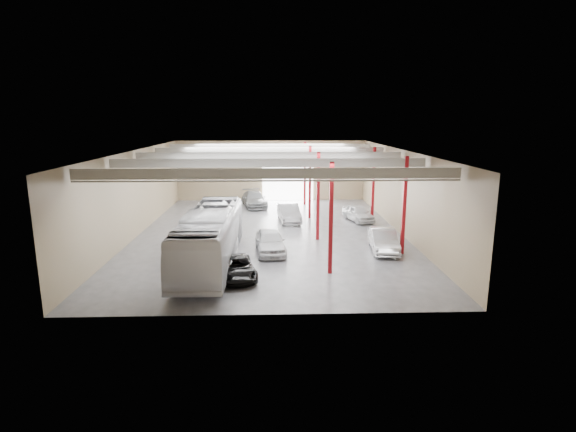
{
  "coord_description": "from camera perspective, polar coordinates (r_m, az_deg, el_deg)",
  "views": [
    {
      "loc": [
        0.28,
        -36.77,
        9.55
      ],
      "look_at": [
        1.39,
        -3.14,
        2.2
      ],
      "focal_mm": 28.0,
      "sensor_mm": 36.0,
      "label": 1
    }
  ],
  "objects": [
    {
      "name": "black_sedan",
      "position": [
        27.68,
        -6.56,
        -6.54
      ],
      "size": [
        3.01,
        4.94,
        1.28
      ],
      "primitive_type": "imported",
      "rotation": [
        0.0,
        0.0,
        0.2
      ],
      "color": "black",
      "rests_on": "ground"
    },
    {
      "name": "car_right_far",
      "position": [
        43.02,
        8.89,
        0.36
      ],
      "size": [
        2.86,
        4.67,
        1.49
      ],
      "primitive_type": "imported",
      "rotation": [
        0.0,
        0.0,
        0.27
      ],
      "color": "silver",
      "rests_on": "ground"
    },
    {
      "name": "coach_bus",
      "position": [
        30.07,
        -9.84,
        -2.67
      ],
      "size": [
        3.33,
        13.43,
        3.73
      ],
      "primitive_type": "imported",
      "rotation": [
        0.0,
        0.0,
        -0.01
      ],
      "color": "silver",
      "rests_on": "ground"
    },
    {
      "name": "car_row_a",
      "position": [
        32.5,
        -2.28,
        -3.21
      ],
      "size": [
        2.47,
        5.18,
        1.71
      ],
      "primitive_type": "imported",
      "rotation": [
        0.0,
        0.0,
        0.09
      ],
      "color": "silver",
      "rests_on": "ground"
    },
    {
      "name": "depot_shell",
      "position": [
        37.53,
        -2.11,
        5.31
      ],
      "size": [
        22.12,
        32.12,
        7.06
      ],
      "color": "#45454A",
      "rests_on": "ground"
    },
    {
      "name": "car_row_c",
      "position": [
        49.51,
        -4.3,
        2.14
      ],
      "size": [
        3.34,
        6.04,
        1.66
      ],
      "primitive_type": "imported",
      "rotation": [
        0.0,
        0.0,
        0.19
      ],
      "color": "slate",
      "rests_on": "ground"
    },
    {
      "name": "car_right_near",
      "position": [
        33.58,
        12.01,
        -3.02
      ],
      "size": [
        2.16,
        5.11,
        1.64
      ],
      "primitive_type": "imported",
      "rotation": [
        0.0,
        0.0,
        -0.09
      ],
      "color": "silver",
      "rests_on": "ground"
    },
    {
      "name": "car_row_b",
      "position": [
        42.2,
        0.12,
        0.4
      ],
      "size": [
        2.28,
        5.19,
        1.66
      ],
      "primitive_type": "imported",
      "rotation": [
        0.0,
        0.0,
        0.11
      ],
      "color": "#9F9FA4",
      "rests_on": "ground"
    }
  ]
}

